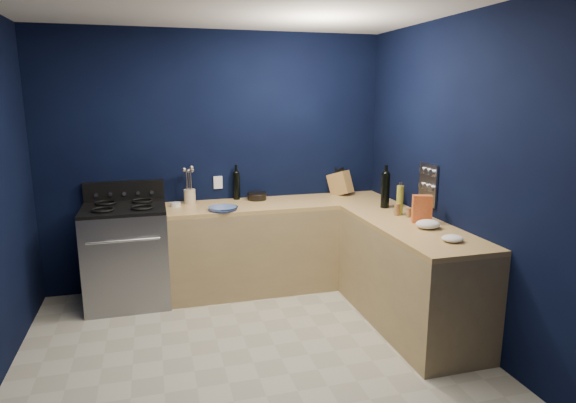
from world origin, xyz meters
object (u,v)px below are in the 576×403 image
object	(u,v)px
crouton_bag	(422,209)
knife_block	(340,183)
plate_stack	(223,208)
gas_range	(127,256)
utensil_crock	(190,196)

from	to	relation	value
crouton_bag	knife_block	bearing A→B (deg)	119.31
plate_stack	crouton_bag	xyz separation A→B (m)	(1.58, -0.92, 0.10)
gas_range	knife_block	world-z (taller)	knife_block
plate_stack	knife_block	size ratio (longest dim) A/B	1.08
plate_stack	crouton_bag	distance (m)	1.83
plate_stack	crouton_bag	size ratio (longest dim) A/B	1.11
knife_block	utensil_crock	bearing A→B (deg)	145.83
crouton_bag	plate_stack	bearing A→B (deg)	169.29
utensil_crock	plate_stack	bearing A→B (deg)	-53.84
utensil_crock	gas_range	bearing A→B (deg)	-162.58
plate_stack	knife_block	world-z (taller)	knife_block
utensil_crock	crouton_bag	world-z (taller)	crouton_bag
knife_block	crouton_bag	world-z (taller)	knife_block
gas_range	utensil_crock	world-z (taller)	utensil_crock
gas_range	utensil_crock	bearing A→B (deg)	17.42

